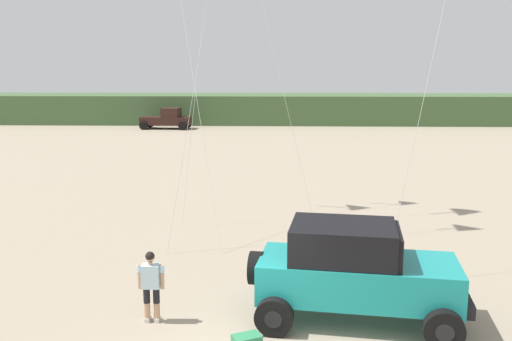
{
  "coord_description": "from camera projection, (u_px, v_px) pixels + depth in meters",
  "views": [
    {
      "loc": [
        0.54,
        -9.91,
        5.68
      ],
      "look_at": [
        0.1,
        2.96,
        3.31
      ],
      "focal_mm": 39.16,
      "sensor_mm": 36.0,
      "label": 1
    }
  ],
  "objects": [
    {
      "name": "distant_pickup",
      "position": [
        167.0,
        119.0,
        52.55
      ],
      "size": [
        4.72,
        2.66,
        1.98
      ],
      "color": "black",
      "rests_on": "ground_plane"
    },
    {
      "name": "person_watching",
      "position": [
        151.0,
        283.0,
        12.51
      ],
      "size": [
        0.62,
        0.3,
        1.67
      ],
      "color": "tan",
      "rests_on": "ground_plane"
    },
    {
      "name": "dune_ridge",
      "position": [
        305.0,
        109.0,
        58.65
      ],
      "size": [
        90.0,
        8.19,
        2.91
      ],
      "primitive_type": "cube",
      "color": "#426038",
      "rests_on": "ground_plane"
    },
    {
      "name": "jeep",
      "position": [
        355.0,
        270.0,
        12.54
      ],
      "size": [
        4.98,
        2.94,
        2.26
      ],
      "color": "teal",
      "rests_on": "ground_plane"
    }
  ]
}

